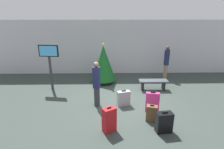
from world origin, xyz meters
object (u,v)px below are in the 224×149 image
Objects in this scene: suitcase_3 at (164,122)px; waiting_bench at (153,83)px; holiday_tree at (103,63)px; flight_info_kiosk at (49,59)px; suitcase_4 at (109,120)px; suitcase_0 at (124,98)px; suitcase_1 at (152,113)px; traveller_0 at (97,83)px; suitcase_2 at (152,102)px; traveller_1 at (166,61)px.

waiting_bench is at bearing 82.03° from suitcase_3.
holiday_tree is 0.97× the size of flight_info_kiosk.
suitcase_0 is at bearing 70.65° from suitcase_4.
waiting_bench is at bearing 75.43° from suitcase_1.
waiting_bench is 3.09m from traveller_0.
traveller_0 reaches higher than waiting_bench.
traveller_0 is 2.18× the size of suitcase_4.
suitcase_2 is at bearing -13.35° from traveller_0.
flight_info_kiosk is at bearing 153.43° from suitcase_2.
traveller_1 is (3.67, 3.13, 0.04)m from traveller_0.
suitcase_4 is (2.74, -3.32, -1.13)m from flight_info_kiosk.
flight_info_kiosk is 4.98m from suitcase_2.
suitcase_1 is 0.65m from suitcase_2.
flight_info_kiosk is 4.45m from suitcase_4.
traveller_1 is 4.65m from suitcase_1.
suitcase_1 is (1.91, -1.11, -0.68)m from traveller_0.
holiday_tree reaches higher than suitcase_1.
flight_info_kiosk is at bearing 178.52° from waiting_bench.
waiting_bench is at bearing 75.47° from suitcase_2.
traveller_0 is 2.21m from suitcase_2.
holiday_tree is 4.74m from suitcase_3.
holiday_tree is 4.25m from suitcase_4.
traveller_1 reaches higher than suitcase_0.
traveller_1 reaches higher than traveller_0.
holiday_tree reaches higher than traveller_0.
traveller_0 is at bearing 106.19° from suitcase_4.
holiday_tree reaches higher than suitcase_0.
suitcase_3 is (-1.53, -4.85, -0.67)m from traveller_1.
waiting_bench is at bearing 56.30° from suitcase_4.
traveller_1 is 2.88× the size of suitcase_0.
suitcase_0 is (0.85, -2.54, -0.78)m from holiday_tree.
traveller_1 is at bearing 55.91° from waiting_bench.
flight_info_kiosk reaches higher than suitcase_4.
holiday_tree is at bearing -170.39° from traveller_1.
suitcase_4 is (0.27, -4.18, -0.69)m from holiday_tree.
suitcase_0 is at bearing -129.95° from traveller_1.
traveller_0 is at bearing 166.65° from suitcase_2.
traveller_1 is (5.93, 1.45, -0.52)m from flight_info_kiosk.
suitcase_3 is (-0.46, -3.27, -0.03)m from waiting_bench.
traveller_0 is (-2.60, -1.55, 0.60)m from waiting_bench.
suitcase_0 is (1.05, 0.00, -0.65)m from traveller_0.
traveller_0 is at bearing -36.53° from flight_info_kiosk.
traveller_1 is 2.69× the size of suitcase_3.
waiting_bench is 1.65× the size of suitcase_4.
traveller_1 is at bearing 9.61° from holiday_tree.
flight_info_kiosk is (-2.46, -0.86, 0.44)m from holiday_tree.
suitcase_1 is at bearing 20.22° from suitcase_4.
holiday_tree reaches higher than suitcase_2.
suitcase_4 is at bearing -144.34° from suitcase_2.
suitcase_2 is 0.96× the size of suitcase_4.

